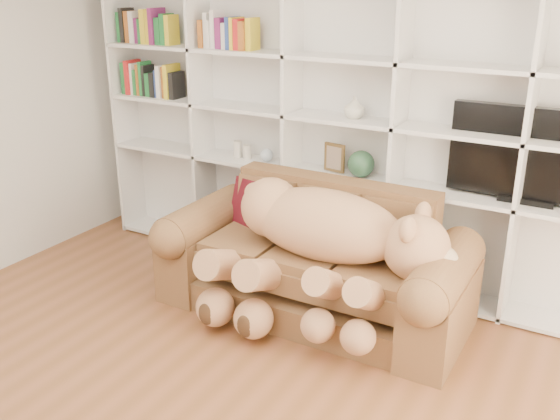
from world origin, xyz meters
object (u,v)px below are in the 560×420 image
Objects in this scene: gift_box at (439,325)px; tv at (533,156)px; teddy_bear at (320,242)px; sofa at (315,267)px.

tv is (0.36, 0.61, 1.08)m from gift_box.
teddy_bear is 0.99m from gift_box.
tv is (1.27, 0.68, 0.84)m from sofa.
teddy_bear is at bearing -143.11° from tv.
sofa is 1.33× the size of teddy_bear.
tv reaches higher than gift_box.
gift_box is at bearing 4.48° from sofa.
gift_box is at bearing -120.96° from tv.
teddy_bear is 1.54m from tv.
teddy_bear is 1.49× the size of tv.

